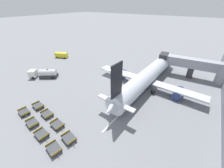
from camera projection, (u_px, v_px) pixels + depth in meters
The scene contains 14 objects.
ground_plane at pixel (108, 77), 43.95m from camera, with size 500.00×500.00×0.00m, color gray.
jet_bridge at pixel (200, 67), 40.95m from camera, with size 20.68×5.94×6.28m.
airplane at pixel (148, 77), 37.64m from camera, with size 30.08×37.47×11.79m.
fuel_tanker_primary at pixel (45, 74), 42.87m from camera, with size 8.12×6.85×2.91m.
service_van at pixel (61, 55), 58.54m from camera, with size 5.63×3.77×2.07m.
baggage_dolly_row_near_col_a at pixel (24, 112), 29.08m from camera, with size 3.22×2.14×0.92m.
baggage_dolly_row_near_col_b at pixel (32, 123), 26.46m from camera, with size 3.22×2.12×0.92m.
baggage_dolly_row_near_col_c at pixel (42, 134), 24.19m from camera, with size 3.18×2.01×0.92m.
baggage_dolly_row_near_col_d at pixel (54, 149), 21.81m from camera, with size 3.24×2.21×0.92m.
baggage_dolly_row_mid_a_col_a at pixel (38, 106), 30.82m from camera, with size 3.20×2.05×0.92m.
baggage_dolly_row_mid_a_col_b at pixel (47, 114), 28.56m from camera, with size 3.20×2.05×0.92m.
baggage_dolly_row_mid_a_col_c at pixel (57, 124), 26.12m from camera, with size 3.19×2.02×0.92m.
baggage_dolly_row_mid_a_col_d at pixel (69, 138), 23.50m from camera, with size 3.24×2.21×0.92m.
stand_guidance_stripe at pixel (134, 99), 33.66m from camera, with size 1.25×24.74×0.01m.
Camera 1 is at (23.03, -31.45, 20.50)m, focal length 22.00 mm.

